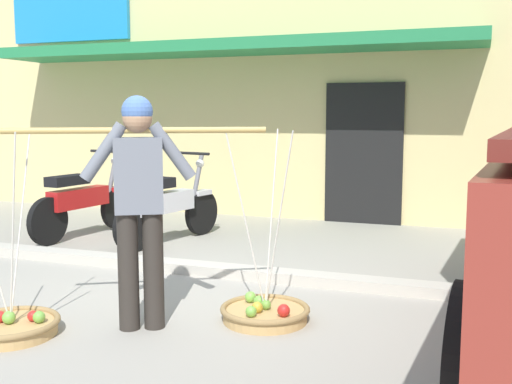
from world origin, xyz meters
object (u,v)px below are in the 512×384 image
(fruit_basket_right_side, at_px, (11,326))
(motorcycle_second_in_row, at_px, (168,206))
(fruit_vendor, at_px, (139,196))
(motorcycle_nearest_shop, at_px, (82,202))
(fruit_basket_left_side, at_px, (265,312))

(fruit_basket_right_side, bearing_deg, motorcycle_second_in_row, 97.99)
(fruit_vendor, distance_m, motorcycle_second_in_row, 3.05)
(fruit_basket_right_side, relative_size, motorcycle_nearest_shop, 0.80)
(motorcycle_nearest_shop, distance_m, motorcycle_second_in_row, 1.21)
(fruit_basket_right_side, height_order, motorcycle_nearest_shop, fruit_basket_right_side)
(fruit_basket_left_side, xyz_separation_m, fruit_basket_right_side, (-1.59, -0.91, -0.00))
(fruit_basket_right_side, height_order, motorcycle_second_in_row, fruit_basket_right_side)
(fruit_basket_right_side, bearing_deg, fruit_basket_left_side, 29.68)
(fruit_basket_left_side, bearing_deg, motorcycle_second_in_row, 131.81)
(fruit_vendor, bearing_deg, motorcycle_second_in_row, 114.45)
(motorcycle_second_in_row, bearing_deg, motorcycle_nearest_shop, -178.90)
(fruit_basket_left_side, bearing_deg, motorcycle_nearest_shop, 145.17)
(fruit_basket_right_side, xyz_separation_m, motorcycle_nearest_shop, (-1.65, 3.17, 0.38))
(fruit_vendor, height_order, fruit_basket_left_side, fruit_vendor)
(fruit_vendor, bearing_deg, fruit_basket_left_side, 29.62)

